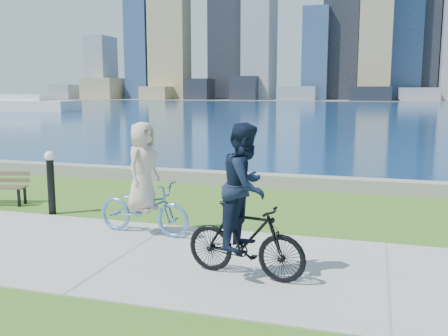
# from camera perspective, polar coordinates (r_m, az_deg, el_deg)

# --- Properties ---
(ground) EXTENTS (320.00, 320.00, 0.00)m
(ground) POSITION_cam_1_polar(r_m,az_deg,el_deg) (8.31, -10.96, -9.59)
(ground) COLOR #336019
(ground) RESTS_ON ground
(concrete_path) EXTENTS (80.00, 3.50, 0.02)m
(concrete_path) POSITION_cam_1_polar(r_m,az_deg,el_deg) (8.31, -10.96, -9.53)
(concrete_path) COLOR #979893
(concrete_path) RESTS_ON ground
(seawall) EXTENTS (90.00, 0.50, 0.35)m
(seawall) POSITION_cam_1_polar(r_m,az_deg,el_deg) (13.89, 1.02, -1.23)
(seawall) COLOR gray
(seawall) RESTS_ON ground
(bay_water) EXTENTS (320.00, 131.00, 0.01)m
(bay_water) POSITION_cam_1_polar(r_m,az_deg,el_deg) (79.08, 14.32, 6.72)
(bay_water) COLOR navy
(bay_water) RESTS_ON ground
(far_shore) EXTENTS (320.00, 30.00, 0.12)m
(far_shore) POSITION_cam_1_polar(r_m,az_deg,el_deg) (137.02, 15.51, 7.49)
(far_shore) COLOR slate
(far_shore) RESTS_ON ground
(city_skyline) EXTENTS (176.21, 21.43, 76.00)m
(city_skyline) POSITION_cam_1_polar(r_m,az_deg,el_deg) (137.82, 15.29, 17.46)
(city_skyline) COLOR slate
(city_skyline) RESTS_ON ground
(ferry_near) EXTENTS (15.58, 4.45, 2.11)m
(ferry_near) POSITION_cam_1_polar(r_m,az_deg,el_deg) (68.68, -22.47, 6.77)
(ferry_near) COLOR silver
(ferry_near) RESTS_ON ground
(bollard_lamp) EXTENTS (0.22, 0.22, 1.35)m
(bollard_lamp) POSITION_cam_1_polar(r_m,az_deg,el_deg) (11.14, -19.20, -1.10)
(bollard_lamp) COLOR black
(bollard_lamp) RESTS_ON ground
(cyclist_woman) EXTENTS (0.83, 1.90, 2.04)m
(cyclist_woman) POSITION_cam_1_polar(r_m,az_deg,el_deg) (9.13, -9.20, -2.82)
(cyclist_woman) COLOR #5288C9
(cyclist_woman) RESTS_ON ground
(cyclist_man) EXTENTS (0.77, 1.81, 2.16)m
(cyclist_man) POSITION_cam_1_polar(r_m,az_deg,el_deg) (6.90, 2.45, -5.22)
(cyclist_man) COLOR black
(cyclist_man) RESTS_ON ground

